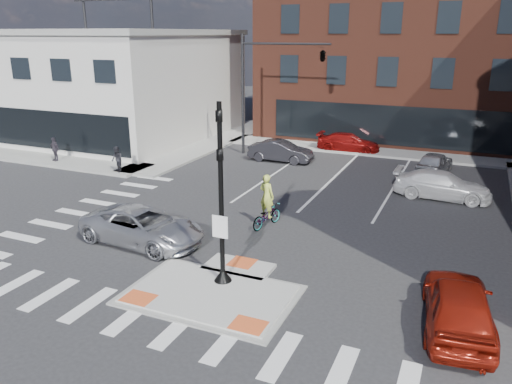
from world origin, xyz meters
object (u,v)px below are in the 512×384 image
at_px(white_pickup, 442,185).
at_px(pedestrian_b, 55,149).
at_px(red_sedan, 459,305).
at_px(bg_car_dark, 281,151).
at_px(bg_car_silver, 434,163).
at_px(pedestrian_a, 117,159).
at_px(bg_car_red, 348,143).
at_px(cyclist, 267,209).
at_px(silver_suv, 143,226).

height_order(white_pickup, pedestrian_b, pedestrian_b).
bearing_deg(pedestrian_b, red_sedan, -10.80).
bearing_deg(bg_car_dark, pedestrian_b, 115.37).
bearing_deg(bg_car_silver, pedestrian_a, 33.57).
height_order(red_sedan, bg_car_red, red_sedan).
relative_size(bg_car_dark, cyclist, 1.76).
xyz_separation_m(bg_car_dark, cyclist, (3.60, -11.05, 0.11)).
bearing_deg(white_pickup, bg_car_silver, 10.65).
bearing_deg(white_pickup, bg_car_red, 40.53).
distance_m(red_sedan, pedestrian_b, 26.67).
distance_m(red_sedan, bg_car_dark, 19.88).
bearing_deg(silver_suv, bg_car_silver, -27.22).
relative_size(silver_suv, red_sedan, 1.14).
height_order(silver_suv, pedestrian_b, pedestrian_b).
relative_size(silver_suv, bg_car_dark, 1.24).
distance_m(bg_car_dark, pedestrian_b, 14.61).
xyz_separation_m(bg_car_dark, bg_car_red, (3.36, 4.65, -0.05)).
relative_size(white_pickup, bg_car_dark, 1.14).
height_order(bg_car_silver, pedestrian_b, pedestrian_b).
distance_m(bg_car_red, pedestrian_a, 15.99).
bearing_deg(silver_suv, white_pickup, -39.52).
distance_m(bg_car_silver, pedestrian_b, 23.80).
bearing_deg(pedestrian_b, silver_suv, -22.02).
xyz_separation_m(silver_suv, bg_car_silver, (9.72, 15.66, -0.06)).
distance_m(red_sedan, bg_car_red, 22.38).
bearing_deg(bg_car_red, bg_car_dark, 142.14).
height_order(bg_car_silver, cyclist, cyclist).
distance_m(silver_suv, bg_car_silver, 18.44).
relative_size(bg_car_red, cyclist, 1.86).
xyz_separation_m(silver_suv, bg_car_dark, (0.25, 14.67, -0.03)).
relative_size(white_pickup, pedestrian_b, 3.08).
bearing_deg(pedestrian_a, white_pickup, 38.35).
bearing_deg(pedestrian_b, white_pickup, 16.87).
distance_m(cyclist, pedestrian_b, 17.47).
distance_m(red_sedan, bg_car_silver, 17.28).
bearing_deg(bg_car_red, silver_suv, 167.41).
distance_m(red_sedan, pedestrian_a, 21.45).
distance_m(silver_suv, cyclist, 5.28).
distance_m(red_sedan, white_pickup, 12.39).
xyz_separation_m(white_pickup, pedestrian_a, (-18.00, -3.00, 0.23)).
relative_size(white_pickup, cyclist, 2.01).
bearing_deg(pedestrian_a, bg_car_red, 74.88).
xyz_separation_m(cyclist, pedestrian_a, (-11.35, 4.21, 0.12)).
distance_m(silver_suv, pedestrian_b, 15.45).
bearing_deg(red_sedan, bg_car_silver, -89.50).
xyz_separation_m(red_sedan, bg_car_dark, (-11.57, 16.16, -0.08)).
xyz_separation_m(bg_car_silver, cyclist, (-5.87, -12.05, 0.14)).
bearing_deg(bg_car_silver, bg_car_red, -21.83).
xyz_separation_m(bg_car_silver, pedestrian_a, (-17.22, -7.84, 0.26)).
xyz_separation_m(white_pickup, cyclist, (-6.65, -7.21, 0.11)).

